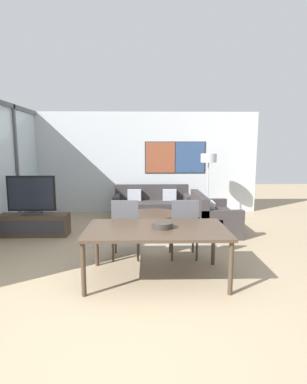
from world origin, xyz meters
The scene contains 13 objects.
ground_plane centered at (0.00, 0.00, 0.00)m, with size 24.00×24.00×0.00m, color #9E896B.
wall_back centered at (0.05, 5.47, 1.41)m, with size 6.67×0.09×2.80m.
area_rug centered at (0.37, 3.43, 0.00)m, with size 2.60×2.17×0.01m.
tv_console centered at (-2.13, 3.15, 0.23)m, with size 1.46×0.41×0.45m.
television centered at (-2.13, 3.15, 0.85)m, with size 0.98×0.20×0.80m.
sofa_main centered at (0.37, 4.85, 0.28)m, with size 1.99×0.85×0.83m.
sofa_side centered at (1.65, 3.43, 0.28)m, with size 0.85×1.48×0.83m.
coffee_table centered at (0.37, 3.43, 0.30)m, with size 1.09×1.09×0.40m.
dining_table centered at (0.37, 1.01, 0.67)m, with size 1.93×1.10×0.73m.
dining_chair_left centered at (-0.11, 1.77, 0.53)m, with size 0.46×0.46×1.00m.
dining_chair_centre centered at (0.84, 1.77, 0.53)m, with size 0.46×0.46×1.00m.
fruit_bowl centered at (0.45, 1.02, 0.77)m, with size 0.29×0.29×0.08m.
floor_lamp centered at (1.82, 4.67, 1.46)m, with size 0.40×0.40×1.67m.
Camera 1 is at (0.24, -2.96, 1.81)m, focal length 28.00 mm.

